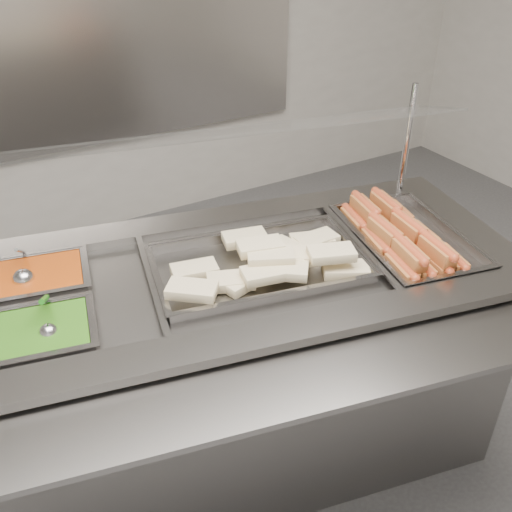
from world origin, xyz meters
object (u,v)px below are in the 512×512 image
sneeze_guard (221,137)px  pan_wraps (259,268)px  ladle (24,277)px  pan_hotdogs (406,244)px  serving_spoon (48,326)px  steam_counter (243,365)px

sneeze_guard → pan_wraps: (0.01, -0.22, -0.39)m
pan_wraps → ladle: size_ratio=3.90×
ladle → pan_wraps: bearing=-21.7°
pan_hotdogs → pan_wraps: bearing=168.2°
pan_hotdogs → pan_wraps: size_ratio=0.81×
pan_wraps → serving_spoon: serving_spoon is taller
ladle → serving_spoon: bearing=-87.8°
steam_counter → pan_wraps: pan_wraps is taller
ladle → steam_counter: bearing=-22.6°
steam_counter → serving_spoon: (-0.63, -0.02, 0.46)m
sneeze_guard → serving_spoon: 0.79m
steam_counter → pan_wraps: 0.42m
pan_hotdogs → serving_spoon: serving_spoon is taller
sneeze_guard → pan_wraps: size_ratio=2.24×
sneeze_guard → pan_hotdogs: 0.77m
pan_wraps → serving_spoon: bearing=-179.2°
steam_counter → pan_hotdogs: 0.74m
steam_counter → pan_hotdogs: bearing=-11.8°
sneeze_guard → serving_spoon: bearing=-160.8°
sneeze_guard → pan_wraps: bearing=-86.4°
steam_counter → pan_wraps: (0.06, -0.01, 0.42)m
sneeze_guard → steam_counter: bearing=-101.8°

